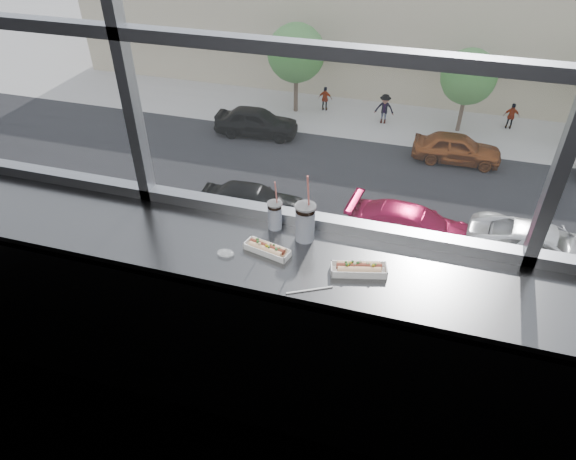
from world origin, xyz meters
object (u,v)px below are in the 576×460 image
(pedestrian_d, at_px, (573,132))
(tree_left, at_px, (296,53))
(car_far_a, at_px, (256,117))
(car_near_d, at_px, (547,244))
(soda_cup_left, at_px, (275,214))
(loose_straw, at_px, (309,290))
(hotdog_tray_left, at_px, (267,249))
(pedestrian_a, at_px, (325,96))
(car_near_c, at_px, (415,223))
(car_far_b, at_px, (458,144))
(pedestrian_c, at_px, (512,114))
(car_near_b, at_px, (252,196))
(tree_center, at_px, (469,77))
(pedestrian_b, at_px, (385,106))
(soda_cup_right, at_px, (305,221))
(wrapper, at_px, (226,253))
(hotdog_tray_right, at_px, (359,269))

(pedestrian_d, distance_m, tree_left, 16.38)
(car_far_a, bearing_deg, car_near_d, -122.33)
(soda_cup_left, xyz_separation_m, car_near_d, (5.95, 16.08, -11.00))
(loose_straw, distance_m, car_near_d, 20.57)
(hotdog_tray_left, bearing_deg, pedestrian_a, 115.16)
(car_near_c, bearing_deg, car_far_b, -4.41)
(car_near_c, bearing_deg, soda_cup_left, -176.65)
(pedestrian_c, bearing_deg, pedestrian_a, 2.63)
(soda_cup_left, xyz_separation_m, car_near_b, (-6.38, 16.08, -11.04))
(car_far_a, distance_m, pedestrian_c, 15.24)
(hotdog_tray_left, bearing_deg, car_near_b, 124.92)
(car_far_a, xyz_separation_m, tree_left, (1.25, 4.00, 2.58))
(car_near_b, height_order, pedestrian_a, car_near_b)
(car_near_b, distance_m, car_near_c, 7.21)
(car_far_a, height_order, tree_center, tree_center)
(soda_cup_left, xyz_separation_m, car_far_a, (-9.01, 24.08, -11.02))
(soda_cup_left, relative_size, pedestrian_b, 0.13)
(car_far_a, bearing_deg, pedestrian_d, -83.34)
(soda_cup_right, distance_m, pedestrian_b, 30.13)
(car_near_b, distance_m, tree_left, 12.35)
(car_near_c, bearing_deg, pedestrian_c, -12.59)
(wrapper, distance_m, car_near_c, 19.71)
(loose_straw, relative_size, wrapper, 2.27)
(car_far_a, relative_size, car_near_c, 1.00)
(pedestrian_a, bearing_deg, car_near_c, 118.25)
(wrapper, distance_m, pedestrian_d, 31.02)
(hotdog_tray_left, xyz_separation_m, car_near_c, (0.80, 16.28, -10.96))
(car_near_b, distance_m, tree_center, 15.02)
(hotdog_tray_right, xyz_separation_m, tree_center, (1.91, 28.31, -8.80))
(hotdog_tray_right, height_order, car_near_b, hotdog_tray_right)
(hotdog_tray_right, height_order, pedestrian_b, hotdog_tray_right)
(soda_cup_left, relative_size, pedestrian_c, 0.15)
(soda_cup_right, height_order, tree_center, soda_cup_right)
(loose_straw, distance_m, car_near_b, 20.89)
(pedestrian_b, bearing_deg, hotdog_tray_left, -85.71)
(pedestrian_b, height_order, tree_left, tree_left)
(car_near_b, height_order, tree_center, tree_center)
(tree_center, bearing_deg, soda_cup_right, -94.49)
(hotdog_tray_left, relative_size, loose_straw, 1.15)
(car_far_b, distance_m, car_near_d, 8.78)
(pedestrian_a, bearing_deg, car_near_b, 88.17)
(hotdog_tray_left, xyz_separation_m, car_far_b, (2.31, 24.28, -11.01))
(hotdog_tray_right, height_order, pedestrian_a, hotdog_tray_right)
(car_far_a, bearing_deg, pedestrian_b, -65.44)
(pedestrian_b, bearing_deg, pedestrian_d, -2.53)
(pedestrian_c, bearing_deg, soda_cup_left, 79.68)
(hotdog_tray_left, relative_size, pedestrian_a, 0.13)
(soda_cup_left, distance_m, car_far_b, 26.61)
(tree_center, bearing_deg, car_near_c, -97.40)
(car_near_b, xyz_separation_m, tree_center, (8.76, 12.00, 2.18))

